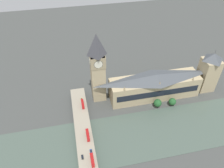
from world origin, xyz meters
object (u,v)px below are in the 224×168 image
Objects in this scene: double_decker_bus_mid at (88,135)px; clock_tower at (98,67)px; car_southbound_lead at (82,99)px; road_bridge at (85,142)px; double_decker_bus_rear at (83,104)px; double_decker_bus_lead at (92,160)px; car_southbound_mid at (91,151)px; car_northbound_tail at (82,157)px; parliament_hall at (155,86)px; victoria_tower at (208,72)px.

clock_tower is at bearing -19.41° from double_decker_bus_mid.
clock_tower is at bearing -72.05° from car_southbound_lead.
road_bridge is 43.10m from double_decker_bus_rear.
car_southbound_lead is (72.20, 0.72, -1.96)m from double_decker_bus_lead.
road_bridge is at bearing 18.26° from car_southbound_mid.
car_northbound_tail is 1.02× the size of car_southbound_mid.
car_northbound_tail is (-73.01, 25.95, -33.74)m from clock_tower.
car_southbound_lead is at bearing -5.65° from car_northbound_tail.
clock_tower is at bearing -51.90° from double_decker_bus_rear.
parliament_hall is at bearing -52.52° from car_southbound_mid.
parliament_hall is 1.26× the size of clock_tower.
car_southbound_lead is (66.74, -6.61, -0.01)m from car_northbound_tail.
double_decker_bus_rear is 58.58m from car_northbound_tail.
victoria_tower reaches higher than car_southbound_mid.
clock_tower reaches higher than car_northbound_tail.
double_decker_bus_rear is (63.59, 0.35, 0.03)m from double_decker_bus_lead.
double_decker_bus_lead is 72.23m from car_southbound_lead.
victoria_tower is 150.88m from car_southbound_mid.
parliament_hall reaches higher than road_bridge.
road_bridge is 12.93× the size of double_decker_bus_rear.
double_decker_bus_lead is 2.65× the size of car_northbound_tail.
double_decker_bus_rear is (-14.88, 18.97, -31.76)m from clock_tower.
double_decker_bus_mid is (-43.73, 138.28, -14.83)m from victoria_tower.
double_decker_bus_rear is at bearing 91.97° from victoria_tower.
double_decker_bus_mid is 47.61m from car_southbound_lead.
parliament_hall is at bearing -86.53° from double_decker_bus_rear.
car_southbound_lead reaches higher than road_bridge.
car_southbound_mid is (-15.50, -0.52, -1.92)m from double_decker_bus_mid.
double_decker_bus_mid is (-43.67, 77.69, -6.18)m from parliament_hall.
double_decker_bus_rear is 2.61× the size of car_southbound_lead.
road_bridge is at bearing 120.39° from parliament_hall.
road_bridge is at bearing 139.20° from double_decker_bus_mid.
parliament_hall is 78.08m from double_decker_bus_rear.
parliament_hall is 61.20m from victoria_tower.
parliament_hall is 89.34m from double_decker_bus_mid.
car_southbound_lead is (3.84, 138.65, -16.79)m from victoria_tower.
clock_tower is 18.54× the size of car_northbound_tail.
car_northbound_tail is (5.46, 7.33, -1.95)m from double_decker_bus_lead.
parliament_hall reaches higher than double_decker_bus_mid.
double_decker_bus_mid is (24.63, 0.35, 0.00)m from double_decker_bus_lead.
road_bridge is 34.94× the size of car_southbound_mid.
double_decker_bus_lead is (-68.30, 77.35, -6.18)m from parliament_hall.
victoria_tower reaches higher than parliament_hall.
clock_tower is 6.70× the size of double_decker_bus_mid.
clock_tower is at bearing -21.13° from road_bridge.
car_southbound_mid is at bearing -178.08° from double_decker_bus_mid.
double_decker_bus_rear reaches higher than car_southbound_mid.
clock_tower is 7.00× the size of double_decker_bus_lead.
clock_tower is 18.93× the size of car_southbound_mid.
road_bridge is 51.53m from car_southbound_lead.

